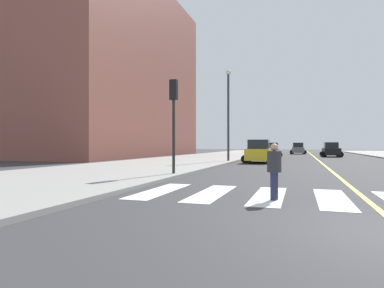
{
  "coord_description": "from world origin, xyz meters",
  "views": [
    {
      "loc": [
        -1.81,
        -6.42,
        1.57
      ],
      "look_at": [
        -13.8,
        30.76,
        1.65
      ],
      "focal_mm": 31.24,
      "sensor_mm": 36.0,
      "label": 1
    }
  ],
  "objects": [
    {
      "name": "low_rise_brick_west",
      "position": [
        -27.5,
        34.77,
        11.72
      ],
      "size": [
        16.0,
        32.0,
        23.44
      ],
      "primitive_type": "cube",
      "color": "brown",
      "rests_on": "ground"
    },
    {
      "name": "crosswalk_paint",
      "position": [
        0.0,
        4.0,
        0.01
      ],
      "size": [
        13.5,
        4.0,
        0.01
      ],
      "color": "silver",
      "rests_on": "ground"
    },
    {
      "name": "sidewalk_kerb_west",
      "position": [
        -12.2,
        20.0,
        0.07
      ],
      "size": [
        10.0,
        120.0,
        0.15
      ],
      "primitive_type": "cube",
      "color": "gray",
      "rests_on": "ground"
    },
    {
      "name": "car_yellow_fourth",
      "position": [
        -5.14,
        22.98,
        0.93
      ],
      "size": [
        2.83,
        4.5,
        2.0
      ],
      "rotation": [
        0.0,
        0.0,
        0.01
      ],
      "color": "gold",
      "rests_on": "ground"
    },
    {
      "name": "street_lamp",
      "position": [
        -7.83,
        22.79,
        4.88
      ],
      "size": [
        0.44,
        0.44,
        8.09
      ],
      "color": "#38383D",
      "rests_on": "sidewalk_kerb_west"
    },
    {
      "name": "traffic_light_far_corner",
      "position": [
        -7.73,
        9.0,
        3.41
      ],
      "size": [
        0.36,
        0.41,
        4.63
      ],
      "color": "black",
      "rests_on": "sidewalk_kerb_west"
    },
    {
      "name": "lane_divider_paint",
      "position": [
        0.0,
        40.0,
        0.01
      ],
      "size": [
        0.16,
        80.0,
        0.01
      ],
      "primitive_type": "cube",
      "color": "yellow",
      "rests_on": "ground"
    },
    {
      "name": "car_silver_nearest",
      "position": [
        -5.04,
        35.16,
        0.85
      ],
      "size": [
        2.59,
        4.09,
        1.81
      ],
      "rotation": [
        0.0,
        0.0,
        0.02
      ],
      "color": "#B7B7BC",
      "rests_on": "ground"
    },
    {
      "name": "car_black_third",
      "position": [
        2.1,
        40.2,
        0.88
      ],
      "size": [
        2.69,
        4.25,
        1.88
      ],
      "rotation": [
        0.0,
        0.0,
        3.16
      ],
      "color": "black",
      "rests_on": "ground"
    },
    {
      "name": "car_gray_second",
      "position": [
        -2.04,
        52.59,
        0.89
      ],
      "size": [
        2.72,
        4.31,
        1.91
      ],
      "rotation": [
        0.0,
        0.0,
        0.02
      ],
      "color": "slate",
      "rests_on": "ground"
    },
    {
      "name": "pedestrian_crossing",
      "position": [
        -2.49,
        3.26,
        0.88
      ],
      "size": [
        0.4,
        0.4,
        1.6
      ],
      "rotation": [
        0.0,
        0.0,
        4.58
      ],
      "color": "#232847",
      "rests_on": "ground"
    }
  ]
}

